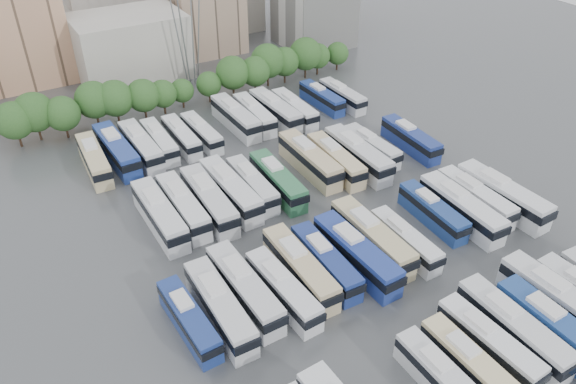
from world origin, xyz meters
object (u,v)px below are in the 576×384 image
bus_r1_s13 (502,195)px  bus_r3_s9 (275,110)px  bus_r3_s0 (94,160)px  bus_r1_s1 (220,307)px  bus_r0_s9 (555,330)px  bus_r1_s0 (189,319)px  bus_r2_s4 (230,190)px  bus_r3_s4 (181,137)px  bus_r1_s7 (372,237)px  bus_r2_s2 (183,206)px  bus_r3_s2 (141,146)px  bus_r3_s8 (254,114)px  bus_r1_s11 (461,208)px  bus_r3_s5 (202,133)px  bus_r3_s13 (342,96)px  bus_r1_s6 (356,254)px  bus_r2_s1 (160,215)px  bus_r0_s5 (445,381)px  bus_r2_s3 (209,200)px  bus_r2_s6 (278,180)px  bus_r1_s2 (244,288)px  bus_r1_s12 (475,197)px  bus_r2_s11 (371,146)px  bus_r1_s10 (433,211)px  bus_r2_s5 (252,184)px  bus_r3_s7 (236,117)px  bus_r0_s8 (513,328)px  bus_r1_s4 (300,268)px  bus_r3_s10 (294,109)px  bus_r0_s6 (472,367)px  bus_r1_s3 (283,289)px  bus_r3_s1 (117,150)px  bus_r1_s8 (405,240)px  bus_r3_s3 (159,141)px  bus_r0_s7 (489,343)px  bus_r0_s10 (560,303)px  bus_r2_s10 (358,154)px  bus_r2_s9 (336,160)px  bus_r3_s12 (322,98)px

bus_r1_s13 → bus_r3_s9: size_ratio=1.05×
bus_r3_s0 → bus_r1_s1: bearing=-81.9°
bus_r0_s9 → bus_r1_s0: size_ratio=1.19×
bus_r2_s4 → bus_r3_s4: bearing=88.8°
bus_r1_s7 → bus_r1_s1: bearing=-176.4°
bus_r2_s2 → bus_r3_s2: bus_r3_s2 is taller
bus_r1_s0 → bus_r3_s8: (26.24, 36.25, 0.18)m
bus_r1_s11 → bus_r2_s2: 34.87m
bus_r3_s5 → bus_r3_s13: bus_r3_s13 is taller
bus_r1_s6 → bus_r2_s1: (-16.49, 18.22, 0.00)m
bus_r0_s5 → bus_r3_s8: size_ratio=0.92×
bus_r2_s3 → bus_r2_s6: 9.92m
bus_r0_s9 → bus_r1_s2: (-23.13, 20.17, -0.01)m
bus_r1_s1 → bus_r1_s2: size_ratio=0.98×
bus_r1_s7 → bus_r1_s12: bus_r1_s7 is taller
bus_r1_s2 → bus_r0_s5: bearing=-63.4°
bus_r3_s8 → bus_r2_s11: bearing=-58.1°
bus_r1_s10 → bus_r3_s5: 37.63m
bus_r2_s5 → bus_r3_s7: size_ratio=0.90×
bus_r0_s8 → bus_r1_s10: (6.63, 18.40, -0.25)m
bus_r1_s4 → bus_r3_s4: (-0.04, 34.79, -0.24)m
bus_r3_s5 → bus_r3_s9: 13.41m
bus_r1_s11 → bus_r3_s10: bus_r1_s11 is taller
bus_r0_s6 → bus_r2_s4: bus_r2_s4 is taller
bus_r0_s9 → bus_r1_s6: 21.09m
bus_r2_s3 → bus_r3_s13: bearing=29.9°
bus_r0_s6 → bus_r1_s3: size_ratio=0.97×
bus_r0_s9 → bus_r3_s1: size_ratio=0.96×
bus_r1_s6 → bus_r2_s3: bus_r2_s3 is taller
bus_r2_s5 → bus_r1_s8: bearing=-61.1°
bus_r3_s3 → bus_r3_s13: bearing=-0.3°
bus_r0_s7 → bus_r1_s7: bearing=87.9°
bus_r1_s11 → bus_r2_s3: 31.76m
bus_r0_s10 → bus_r2_s4: (-19.91, 35.28, -0.02)m
bus_r3_s3 → bus_r3_s4: 3.42m
bus_r2_s10 → bus_r3_s5: 24.54m
bus_r1_s0 → bus_r3_s0: 35.00m
bus_r1_s4 → bus_r2_s2: bus_r1_s4 is taller
bus_r2_s9 → bus_r3_s0: bus_r2_s9 is taller
bus_r1_s2 → bus_r1_s4: bearing=-3.3°
bus_r2_s2 → bus_r2_s4: (6.65, 0.12, 0.12)m
bus_r2_s1 → bus_r3_s12: bearing=27.1°
bus_r2_s2 → bus_r2_s1: bearing=-173.3°
bus_r1_s11 → bus_r2_s10: bus_r2_s10 is taller
bus_r0_s7 → bus_r2_s11: size_ratio=1.03×
bus_r1_s12 → bus_r3_s12: bus_r1_s12 is taller
bus_r3_s8 → bus_r3_s13: bus_r3_s8 is taller
bus_r3_s3 → bus_r1_s6: bearing=-73.8°
bus_r1_s8 → bus_r2_s10: (6.46, 18.18, 0.41)m
bus_r0_s8 → bus_r1_s13: 23.03m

